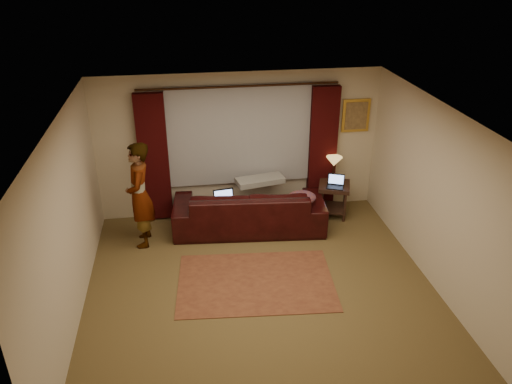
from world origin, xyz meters
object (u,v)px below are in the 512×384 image
laptop_table (335,182)px  laptop_sofa (225,200)px  end_table (333,200)px  tiffany_lamp (334,169)px  person (140,195)px  sofa (249,201)px

laptop_table → laptop_sofa: bearing=-151.0°
end_table → tiffany_lamp: 0.57m
end_table → laptop_table: (-0.03, -0.13, 0.42)m
person → sofa: bearing=97.0°
end_table → sofa: bearing=-171.8°
tiffany_lamp → laptop_table: tiffany_lamp is taller
tiffany_lamp → person: bearing=-169.8°
sofa → end_table: sofa is taller
sofa → laptop_table: (1.56, 0.10, 0.21)m
laptop_sofa → end_table: bearing=1.3°
laptop_sofa → tiffany_lamp: 2.09m
end_table → laptop_table: 0.44m
laptop_sofa → end_table: 2.06m
end_table → person: size_ratio=0.35×
sofa → laptop_table: 1.57m
end_table → laptop_table: bearing=-103.1°
sofa → laptop_table: size_ratio=8.08×
laptop_table → person: size_ratio=0.18×
end_table → person: person is taller
laptop_sofa → person: size_ratio=0.21×
person → end_table: bearing=97.7°
tiffany_lamp → sofa: bearing=-166.2°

